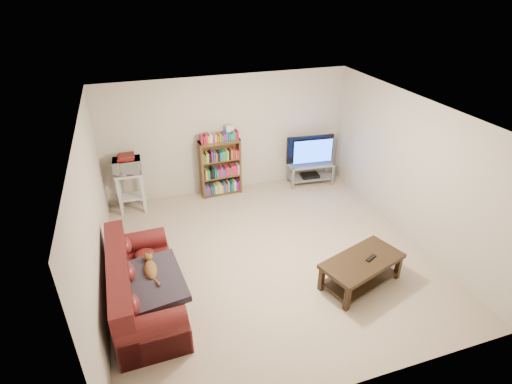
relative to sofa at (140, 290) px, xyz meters
name	(u,v)px	position (x,y,z in m)	size (l,w,h in m)	color
floor	(269,255)	(2.06, 0.53, -0.31)	(5.00, 5.00, 0.00)	#C6AF93
ceiling	(272,114)	(2.06, 0.53, 2.09)	(5.00, 5.00, 0.00)	white
wall_back	(228,135)	(2.06, 3.03, 0.89)	(5.00, 5.00, 0.00)	beige
wall_front	(358,309)	(2.06, -1.97, 0.89)	(5.00, 5.00, 0.00)	beige
wall_left	(94,220)	(-0.44, 0.53, 0.89)	(5.00, 5.00, 0.00)	beige
wall_right	(411,169)	(4.56, 0.53, 0.89)	(5.00, 5.00, 0.00)	beige
sofa	(140,290)	(0.00, 0.00, 0.00)	(0.92, 2.02, 0.86)	#581717
blanket	(153,282)	(0.18, -0.13, 0.21)	(0.77, 1.00, 0.10)	#2E2833
cat	(151,270)	(0.18, 0.05, 0.27)	(0.22, 0.55, 0.16)	brown
coffee_table	(361,267)	(3.11, -0.52, 0.01)	(1.36, 0.97, 0.45)	black
remote	(371,258)	(3.23, -0.54, 0.15)	(0.20, 0.06, 0.02)	black
tv_stand	(310,170)	(3.77, 2.67, 0.02)	(0.99, 0.51, 0.48)	#999EA3
television	(312,151)	(3.77, 2.67, 0.47)	(1.03, 0.14, 0.59)	black
dvd_player	(310,175)	(3.77, 2.67, -0.12)	(0.38, 0.27, 0.06)	black
bookshelf	(220,167)	(1.82, 2.83, 0.31)	(0.84, 0.29, 1.19)	#4E351B
shelf_clutter	(223,134)	(1.92, 2.85, 1.00)	(0.61, 0.21, 0.28)	silver
microwave_stand	(131,186)	(0.04, 2.71, 0.21)	(0.52, 0.39, 0.81)	silver
microwave	(127,166)	(0.04, 2.71, 0.64)	(0.50, 0.34, 0.28)	silver
game_boxes	(126,158)	(0.04, 2.71, 0.81)	(0.29, 0.26, 0.05)	maroon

